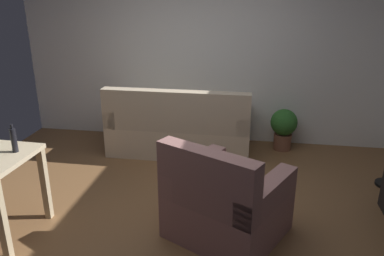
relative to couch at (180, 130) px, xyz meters
The scene contains 6 objects.
ground_plane 1.64m from the couch, 81.26° to the right, with size 5.20×4.40×0.02m, color brown.
wall_rear 1.23m from the couch, 68.27° to the left, with size 5.20×0.10×2.70m, color white.
couch is the anchor object (origin of this frame).
potted_plant 1.41m from the couch, 12.78° to the left, with size 0.36×0.36×0.57m.
armchair 1.94m from the couch, 67.35° to the right, with size 1.19×1.16×0.92m.
bottle_dark 2.30m from the couch, 118.50° to the right, with size 0.05×0.05×0.25m.
Camera 1 is at (0.69, -3.13, 2.09)m, focal length 35.83 mm.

